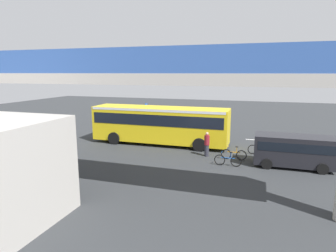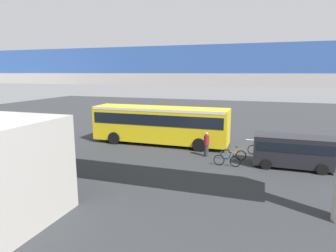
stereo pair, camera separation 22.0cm
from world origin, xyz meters
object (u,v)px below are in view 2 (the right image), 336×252
(bicycle_orange, at_px, (233,155))
(pedestrian, at_px, (206,144))
(bicycle_blue, at_px, (227,161))
(parked_van, at_px, (293,149))
(traffic_sign, at_px, (147,112))
(city_bus, at_px, (160,122))
(bicycle_black, at_px, (260,150))

(bicycle_orange, height_order, pedestrian, pedestrian)
(bicycle_orange, bearing_deg, bicycle_blue, 80.96)
(parked_van, xyz_separation_m, traffic_sign, (13.72, -8.81, 0.71))
(traffic_sign, bearing_deg, city_bus, 121.80)
(city_bus, relative_size, pedestrian, 6.44)
(city_bus, xyz_separation_m, parked_van, (-10.19, 3.12, -0.70))
(bicycle_blue, bearing_deg, parked_van, -164.58)
(city_bus, height_order, bicycle_blue, city_bus)
(bicycle_blue, relative_size, traffic_sign, 0.63)
(bicycle_black, height_order, pedestrian, pedestrian)
(bicycle_orange, height_order, bicycle_blue, same)
(parked_van, distance_m, bicycle_orange, 3.87)
(bicycle_black, height_order, bicycle_blue, same)
(bicycle_orange, distance_m, pedestrian, 2.04)
(bicycle_black, bearing_deg, city_bus, -5.95)
(parked_van, bearing_deg, city_bus, -17.01)
(parked_van, bearing_deg, pedestrian, -6.86)
(bicycle_blue, bearing_deg, pedestrian, -46.21)
(parked_van, relative_size, pedestrian, 2.68)
(parked_van, relative_size, bicycle_blue, 2.71)
(bicycle_black, bearing_deg, bicycle_blue, 59.50)
(bicycle_orange, relative_size, traffic_sign, 0.63)
(traffic_sign, bearing_deg, parked_van, 147.29)
(city_bus, xyz_separation_m, bicycle_black, (-8.18, 0.85, -1.51))
(bicycle_orange, bearing_deg, traffic_sign, -40.10)
(bicycle_orange, distance_m, bicycle_blue, 1.54)
(bicycle_orange, xyz_separation_m, pedestrian, (1.96, -0.27, 0.51))
(bicycle_black, xyz_separation_m, bicycle_blue, (1.98, 3.37, 0.00))
(parked_van, xyz_separation_m, bicycle_black, (2.01, -2.27, -0.81))
(city_bus, relative_size, bicycle_orange, 6.52)
(pedestrian, xyz_separation_m, traffic_sign, (8.00, -8.12, 1.00))
(traffic_sign, bearing_deg, bicycle_orange, 139.90)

